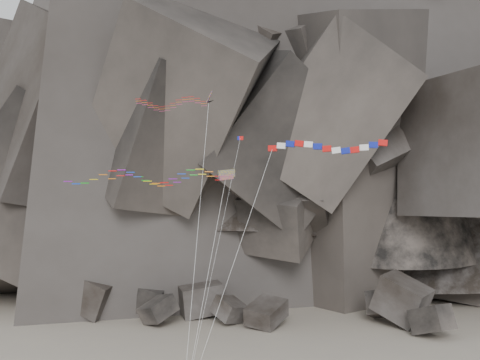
# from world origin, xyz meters

# --- Properties ---
(headland) EXTENTS (110.00, 70.00, 84.00)m
(headland) POSITION_xyz_m (0.00, 70.00, 42.00)
(headland) COLOR #4D453F
(headland) RESTS_ON ground
(boulder_field) EXTENTS (58.95, 18.91, 8.55)m
(boulder_field) POSITION_xyz_m (0.30, 36.00, 2.32)
(boulder_field) COLOR #47423F
(boulder_field) RESTS_ON ground
(delta_kite) EXTENTS (8.54, 8.66, 28.61)m
(delta_kite) POSITION_xyz_m (-4.21, 4.67, 28.87)
(delta_kite) COLOR red
(delta_kite) RESTS_ON ground
(banner_kite) EXTENTS (17.79, 5.78, 23.27)m
(banner_kite) POSITION_xyz_m (11.06, 1.00, 23.96)
(banner_kite) COLOR red
(banner_kite) RESTS_ON ground
(parafoil_kite) EXTENTS (15.40, 2.09, 20.48)m
(parafoil_kite) POSITION_xyz_m (-5.26, -1.96, 21.24)
(parafoil_kite) COLOR yellow
(parafoil_kite) RESTS_ON ground
(pennant_kite) EXTENTS (4.70, 6.62, 23.87)m
(pennant_kite) POSITION_xyz_m (2.07, 1.55, 19.61)
(pennant_kite) COLOR red
(pennant_kite) RESTS_ON ground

